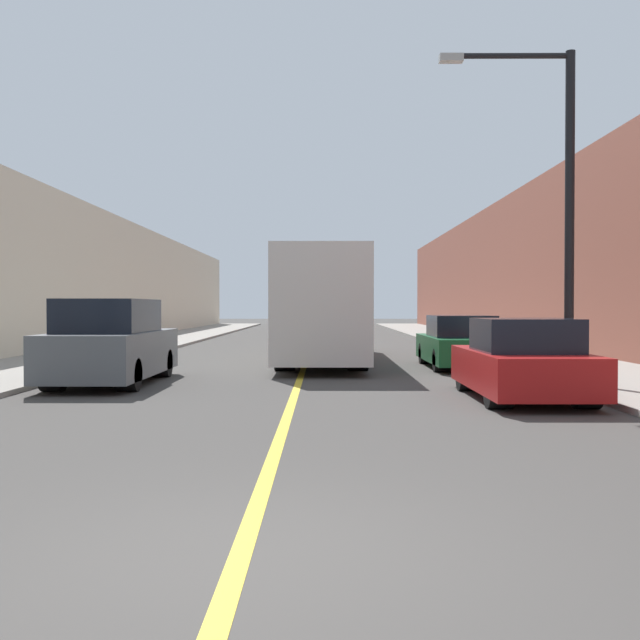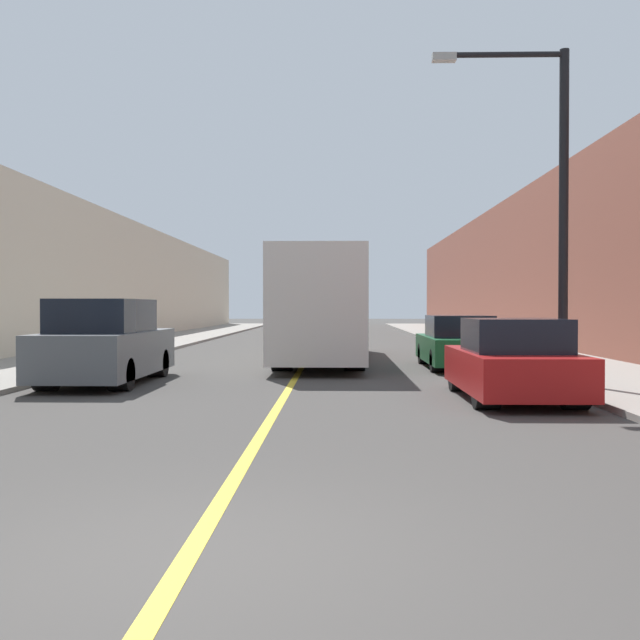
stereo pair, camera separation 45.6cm
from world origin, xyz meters
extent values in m
plane|color=#3F3D3A|center=(0.00, 0.00, 0.00)|extent=(200.00, 200.00, 0.00)
cube|color=gray|center=(-7.45, 30.00, 0.06)|extent=(3.93, 72.00, 0.11)
cube|color=gray|center=(7.45, 30.00, 0.06)|extent=(3.93, 72.00, 0.11)
cube|color=beige|center=(-11.42, 30.00, 3.06)|extent=(4.00, 72.00, 6.13)
cube|color=brown|center=(11.42, 30.00, 3.56)|extent=(4.00, 72.00, 7.11)
cube|color=gold|center=(0.00, 30.00, 0.00)|extent=(0.16, 72.00, 0.01)
cube|color=silver|center=(0.50, 18.82, 1.78)|extent=(2.51, 12.37, 3.01)
cube|color=black|center=(0.50, 12.67, 2.31)|extent=(2.13, 0.04, 1.35)
cylinder|color=black|center=(-0.48, 14.99, 0.46)|extent=(0.55, 0.92, 0.92)
cylinder|color=black|center=(1.48, 14.99, 0.46)|extent=(0.55, 0.92, 0.92)
cylinder|color=black|center=(-0.48, 22.66, 0.46)|extent=(0.55, 0.92, 0.92)
cylinder|color=black|center=(1.48, 22.66, 0.46)|extent=(0.55, 0.92, 0.92)
cube|color=#51565B|center=(-4.17, 11.57, 0.69)|extent=(1.95, 5.00, 0.96)
cube|color=black|center=(-4.17, 11.32, 1.53)|extent=(1.72, 2.75, 0.72)
cube|color=black|center=(-4.17, 9.10, 0.85)|extent=(1.66, 0.04, 0.43)
cylinder|color=black|center=(-4.93, 10.02, 0.34)|extent=(0.43, 0.68, 0.68)
cylinder|color=black|center=(-3.41, 10.02, 0.34)|extent=(0.43, 0.68, 0.68)
cylinder|color=black|center=(-4.93, 13.12, 0.34)|extent=(0.43, 0.68, 0.68)
cylinder|color=black|center=(-3.41, 13.12, 0.34)|extent=(0.43, 0.68, 0.68)
cube|color=maroon|center=(4.26, 8.84, 0.54)|extent=(1.89, 4.31, 0.71)
cube|color=black|center=(4.26, 8.62, 1.20)|extent=(1.66, 1.94, 0.61)
cube|color=black|center=(4.26, 6.71, 0.67)|extent=(1.61, 0.04, 0.32)
cylinder|color=black|center=(3.52, 7.50, 0.31)|extent=(0.42, 0.62, 0.62)
cylinder|color=black|center=(5.00, 7.50, 0.31)|extent=(0.42, 0.62, 0.62)
cylinder|color=black|center=(3.52, 10.17, 0.31)|extent=(0.42, 0.62, 0.62)
cylinder|color=black|center=(5.00, 10.17, 0.31)|extent=(0.42, 0.62, 0.62)
cube|color=#145128|center=(4.39, 16.00, 0.54)|extent=(1.87, 4.70, 0.70)
cube|color=black|center=(4.39, 15.76, 1.18)|extent=(1.65, 2.12, 0.59)
cube|color=black|center=(4.39, 13.68, 0.66)|extent=(1.59, 0.04, 0.31)
cylinder|color=black|center=(3.66, 14.54, 0.31)|extent=(0.41, 0.62, 0.62)
cylinder|color=black|center=(5.12, 14.54, 0.31)|extent=(0.41, 0.62, 0.62)
cylinder|color=black|center=(3.66, 17.46, 0.31)|extent=(0.41, 0.62, 0.62)
cylinder|color=black|center=(5.12, 17.46, 0.31)|extent=(0.41, 0.62, 0.62)
cylinder|color=black|center=(5.79, 10.82, 3.62)|extent=(0.20, 0.20, 7.02)
cylinder|color=black|center=(4.52, 10.82, 7.03)|extent=(2.52, 0.12, 0.12)
cube|color=#999993|center=(3.26, 10.82, 6.98)|extent=(0.50, 0.24, 0.16)
camera|label=1|loc=(0.58, -5.09, 1.73)|focal=42.00mm
camera|label=2|loc=(1.04, -5.09, 1.73)|focal=42.00mm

